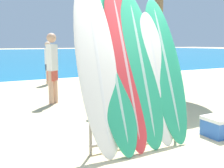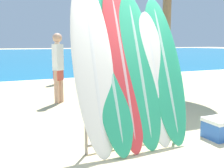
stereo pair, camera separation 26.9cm
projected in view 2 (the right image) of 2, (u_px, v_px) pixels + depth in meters
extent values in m
plane|color=#CCB789|center=(160.00, 151.00, 3.73)|extent=(160.00, 160.00, 0.00)
cube|color=#146693|center=(9.00, 54.00, 37.59)|extent=(120.00, 60.00, 0.00)
cube|color=white|center=(50.00, 80.00, 10.85)|extent=(120.00, 0.60, 0.01)
cylinder|color=gray|center=(86.00, 126.00, 3.56)|extent=(0.04, 0.04, 0.80)
cylinder|color=gray|center=(176.00, 114.00, 4.18)|extent=(0.04, 0.04, 0.80)
cylinder|color=gray|center=(135.00, 94.00, 3.81)|extent=(1.55, 0.04, 0.04)
cylinder|color=gray|center=(134.00, 138.00, 3.91)|extent=(1.55, 0.04, 0.04)
ellipsoid|color=silver|center=(93.00, 64.00, 3.60)|extent=(0.59, 0.90, 2.48)
ellipsoid|color=silver|center=(93.00, 64.00, 3.60)|extent=(0.11, 0.87, 2.38)
ellipsoid|color=#289E70|center=(110.00, 70.00, 3.72)|extent=(0.58, 1.04, 2.29)
ellipsoid|color=#9AC3B3|center=(110.00, 70.00, 3.72)|extent=(0.10, 1.01, 2.20)
ellipsoid|color=red|center=(123.00, 65.00, 3.80)|extent=(0.51, 0.99, 2.42)
ellipsoid|color=#D59E9F|center=(123.00, 65.00, 3.80)|extent=(0.09, 0.96, 2.33)
ellipsoid|color=#289E70|center=(139.00, 69.00, 3.89)|extent=(0.59, 0.90, 2.29)
ellipsoid|color=#9AC3B3|center=(139.00, 69.00, 3.89)|extent=(0.11, 0.87, 2.21)
ellipsoid|color=silver|center=(155.00, 77.00, 3.97)|extent=(0.50, 0.73, 2.02)
ellipsoid|color=silver|center=(155.00, 77.00, 3.97)|extent=(0.09, 0.71, 1.94)
ellipsoid|color=#289E70|center=(165.00, 69.00, 4.08)|extent=(0.59, 0.92, 2.26)
ellipsoid|color=#9AC3B3|center=(165.00, 69.00, 4.08)|extent=(0.11, 0.89, 2.17)
cylinder|color=beige|center=(106.00, 93.00, 5.97)|extent=(0.11, 0.11, 0.78)
cylinder|color=beige|center=(104.00, 95.00, 5.81)|extent=(0.11, 0.11, 0.78)
cube|color=#478466|center=(105.00, 82.00, 5.84)|extent=(0.25, 0.25, 0.23)
cube|color=#DB3842|center=(105.00, 63.00, 5.78)|extent=(0.27, 0.28, 0.61)
sphere|color=beige|center=(105.00, 43.00, 5.71)|extent=(0.22, 0.22, 0.22)
cylinder|color=tan|center=(61.00, 86.00, 6.79)|extent=(0.12, 0.12, 0.84)
cylinder|color=tan|center=(56.00, 87.00, 6.63)|extent=(0.12, 0.12, 0.84)
cube|color=#CC4C3D|center=(58.00, 75.00, 6.67)|extent=(0.28, 0.26, 0.25)
cube|color=white|center=(58.00, 57.00, 6.60)|extent=(0.30, 0.29, 0.66)
sphere|color=tan|center=(57.00, 38.00, 6.52)|extent=(0.24, 0.24, 0.24)
cylinder|color=beige|center=(59.00, 74.00, 9.79)|extent=(0.10, 0.10, 0.75)
cylinder|color=beige|center=(57.00, 74.00, 9.90)|extent=(0.10, 0.10, 0.75)
cube|color=#282D38|center=(58.00, 67.00, 9.80)|extent=(0.20, 0.25, 0.23)
cube|color=white|center=(57.00, 56.00, 9.74)|extent=(0.22, 0.27, 0.59)
sphere|color=beige|center=(57.00, 44.00, 9.67)|extent=(0.21, 0.21, 0.21)
cylinder|color=beige|center=(122.00, 84.00, 7.28)|extent=(0.11, 0.11, 0.80)
cylinder|color=beige|center=(117.00, 84.00, 7.21)|extent=(0.11, 0.11, 0.80)
cube|color=#385693|center=(119.00, 74.00, 7.20)|extent=(0.23, 0.14, 0.24)
cube|color=#42996B|center=(119.00, 58.00, 7.14)|extent=(0.25, 0.16, 0.63)
sphere|color=beige|center=(120.00, 41.00, 7.07)|extent=(0.23, 0.23, 0.23)
cylinder|color=brown|center=(167.00, 15.00, 8.09)|extent=(0.26, 0.26, 4.77)
cube|color=#2D60B7|center=(223.00, 129.00, 4.25)|extent=(0.59, 0.39, 0.27)
cube|color=white|center=(224.00, 120.00, 4.23)|extent=(0.62, 0.41, 0.06)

